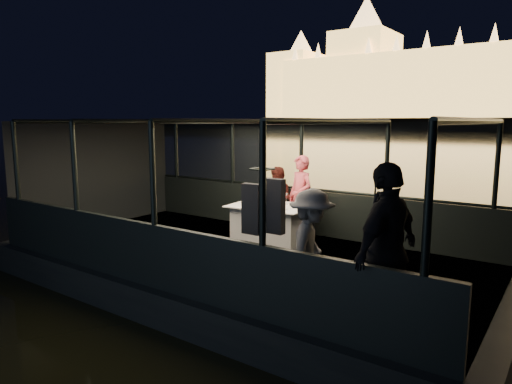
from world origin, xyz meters
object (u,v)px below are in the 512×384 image
Objects in this scene: chair_port_right at (302,218)px; person_woman_coral at (300,201)px; passenger_dark at (386,260)px; passenger_stripe at (311,241)px; coat_stand at (262,228)px; person_man_maroon at (279,198)px; wine_bottle at (245,195)px; dining_table_central at (271,225)px; chair_port_left at (266,215)px.

chair_port_right is 0.50× the size of person_woman_coral.
passenger_stripe is at bearing -94.03° from passenger_dark.
chair_port_right is 0.37m from person_woman_coral.
person_woman_coral is at bearing 110.40° from coat_stand.
wine_bottle is (-0.19, -0.91, 0.17)m from person_man_maroon.
passenger_dark is (2.85, -3.15, 0.10)m from person_woman_coral.
coat_stand reaches higher than dining_table_central.
passenger_dark is at bearing -32.69° from chair_port_left.
person_man_maroon is 4.62× the size of wine_bottle.
coat_stand is (0.93, -2.69, 0.45)m from chair_port_right.
person_woman_coral reaches higher than chair_port_right.
passenger_stripe reaches higher than wine_bottle.
passenger_dark is at bearing -37.80° from dining_table_central.
passenger_dark is at bearing -9.12° from coat_stand.
wine_bottle is at bearing -112.92° from passenger_dark.
passenger_stripe is at bearing -68.06° from person_man_maroon.
person_man_maroon is 0.93× the size of passenger_stripe.
chair_port_right is 0.55× the size of passenger_stripe.
passenger_dark is (3.01, -2.34, 0.47)m from dining_table_central.
wine_bottle reaches higher than chair_port_left.
passenger_dark reaches higher than wine_bottle.
person_man_maroon is at bearing 118.62° from coat_stand.
coat_stand reaches higher than chair_port_right.
chair_port_left is 1.17× the size of chair_port_right.
chair_port_left is at bearing -116.37° from person_man_maroon.
passenger_dark is (1.03, -0.25, 0.00)m from passenger_stripe.
person_woman_coral is 3.43m from passenger_stripe.
chair_port_right is (0.71, 0.20, 0.00)m from chair_port_left.
chair_port_right is 2.76× the size of wine_bottle.
person_man_maroon is at bearing 157.76° from chair_port_right.
passenger_stripe reaches higher than chair_port_left.
passenger_stripe is (2.33, -2.92, 0.10)m from person_man_maroon.
chair_port_right is at bearing -32.59° from person_man_maroon.
dining_table_central is 2.44m from coat_stand.
passenger_stripe is at bearing -2.98° from coat_stand.
chair_port_right is 0.73m from person_man_maroon.
chair_port_left is at bearing -170.87° from chair_port_right.
passenger_dark is at bearing -122.89° from passenger_stripe.
coat_stand is 0.76m from passenger_stripe.
chair_port_left is 3.02m from coat_stand.
dining_table_central is 0.76m from wine_bottle.
passenger_dark reaches higher than coat_stand.
passenger_stripe is (1.99, -2.09, 0.47)m from dining_table_central.
chair_port_right is at bearing 21.92° from chair_port_left.
wine_bottle is at bearing 131.84° from coat_stand.
passenger_dark reaches higher than person_woman_coral.
wine_bottle is at bearing -105.43° from person_woman_coral.
passenger_stripe is at bearing -38.52° from wine_bottle.
dining_table_central is 0.84× the size of coat_stand.
coat_stand is 2.64m from wine_bottle.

